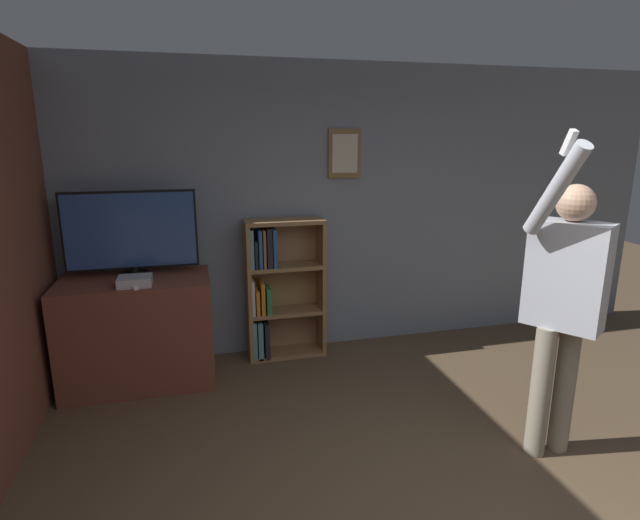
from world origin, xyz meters
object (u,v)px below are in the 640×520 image
at_px(game_console, 135,281).
at_px(bookshelf, 277,289).
at_px(television, 131,232).
at_px(person, 565,296).

distance_m(game_console, bookshelf, 1.29).
bearing_deg(television, person, -34.23).
height_order(television, game_console, television).
height_order(television, person, person).
bearing_deg(bookshelf, television, -175.19).
height_order(game_console, bookshelf, bookshelf).
bearing_deg(game_console, person, -29.76).
bearing_deg(bookshelf, game_console, -160.86).
distance_m(bookshelf, person, 2.46).
distance_m(game_console, person, 3.06).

